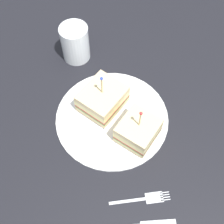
{
  "coord_description": "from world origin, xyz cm",
  "views": [
    {
      "loc": [
        33.4,
        9.1,
        60.8
      ],
      "look_at": [
        0.0,
        0.0,
        2.91
      ],
      "focal_mm": 47.62,
      "sensor_mm": 36.0,
      "label": 1
    }
  ],
  "objects": [
    {
      "name": "fork",
      "position": [
        16.3,
        11.73,
        0.18
      ],
      "size": [
        5.88,
        11.99,
        0.35
      ],
      "color": "silver",
      "rests_on": "ground_plane"
    },
    {
      "name": "drink_glass",
      "position": [
        -16.26,
        -14.19,
        4.4
      ],
      "size": [
        7.19,
        7.19,
        9.69
      ],
      "color": "#B74C33",
      "rests_on": "ground_plane"
    },
    {
      "name": "plate",
      "position": [
        0.0,
        0.0,
        0.46
      ],
      "size": [
        26.38,
        26.38,
        0.91
      ],
      "primitive_type": "cylinder",
      "color": "white",
      "rests_on": "ground_plane"
    },
    {
      "name": "ground_plane",
      "position": [
        0.0,
        0.0,
        -1.0
      ],
      "size": [
        107.24,
        107.24,
        2.0
      ],
      "primitive_type": "cube",
      "color": "black"
    },
    {
      "name": "sandwich_half_front",
      "position": [
        -2.54,
        -2.98,
        3.54
      ],
      "size": [
        12.31,
        11.54,
        10.61
      ],
      "color": "beige",
      "rests_on": "plate"
    },
    {
      "name": "sandwich_half_back",
      "position": [
        3.31,
        6.8,
        3.47
      ],
      "size": [
        10.26,
        9.92,
        10.13
      ],
      "color": "beige",
      "rests_on": "plate"
    }
  ]
}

